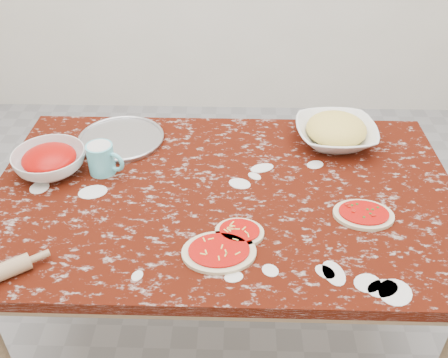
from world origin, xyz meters
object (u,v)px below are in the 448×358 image
at_px(sauce_bowl, 50,162).
at_px(cheese_bowl, 335,134).
at_px(worktable, 224,209).
at_px(flour_mug, 102,159).
at_px(pizza_tray, 121,139).

xyz_separation_m(sauce_bowl, cheese_bowl, (1.05, 0.22, -0.00)).
xyz_separation_m(worktable, flour_mug, (-0.44, 0.10, 0.14)).
bearing_deg(worktable, sauce_bowl, 171.02).
relative_size(pizza_tray, sauce_bowl, 1.29).
distance_m(worktable, cheese_bowl, 0.55).
distance_m(sauce_bowl, flour_mug, 0.19).
distance_m(pizza_tray, flour_mug, 0.22).
xyz_separation_m(worktable, sauce_bowl, (-0.63, 0.10, 0.12)).
height_order(sauce_bowl, flour_mug, flour_mug).
relative_size(worktable, flour_mug, 11.56).
bearing_deg(cheese_bowl, sauce_bowl, -167.94).
bearing_deg(cheese_bowl, worktable, -142.75).
bearing_deg(pizza_tray, cheese_bowl, 0.75).
distance_m(sauce_bowl, cheese_bowl, 1.07).
bearing_deg(sauce_bowl, cheese_bowl, 12.06).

